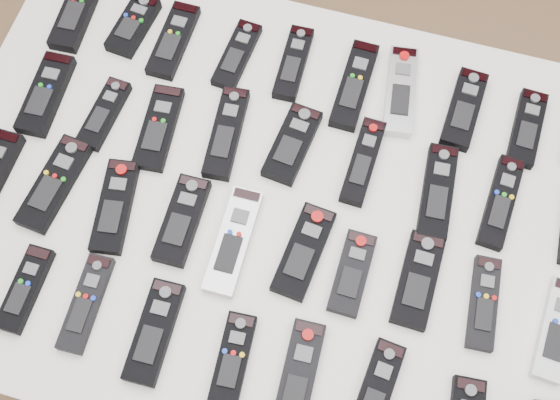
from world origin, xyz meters
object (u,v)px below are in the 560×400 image
(remote_0, at_px, (78,9))
(remote_21, at_px, (115,206))
(remote_1, at_px, (133,25))
(remote_16, at_px, (437,192))
(remote_10, at_px, (46,94))
(remote_25, at_px, (352,273))
(remote_4, at_px, (293,63))
(remote_34, at_px, (297,381))
(remote_7, at_px, (464,109))
(remote_24, at_px, (304,251))
(remote_33, at_px, (233,359))
(remote_26, at_px, (418,280))
(remote_3, at_px, (237,55))
(remote_6, at_px, (400,91))
(remote_23, at_px, (233,241))
(remote_28, at_px, (556,329))
(remote_12, at_px, (159,128))
(remote_2, at_px, (173,40))
(remote_27, at_px, (484,303))
(remote_30, at_px, (25,289))
(remote_20, at_px, (55,184))
(table, at_px, (280,216))
(remote_14, at_px, (292,144))
(remote_31, at_px, (86,303))
(remote_32, at_px, (154,332))
(remote_22, at_px, (182,220))
(remote_5, at_px, (354,85))
(remote_17, at_px, (501,202))
(remote_8, at_px, (527,128))
(remote_15, at_px, (363,162))
(remote_11, at_px, (104,114))
(remote_35, at_px, (375,395))

(remote_0, height_order, remote_21, remote_0)
(remote_1, relative_size, remote_16, 0.76)
(remote_10, relative_size, remote_25, 1.19)
(remote_4, xyz_separation_m, remote_10, (-0.43, -0.20, 0.00))
(remote_34, bearing_deg, remote_7, 71.21)
(remote_24, relative_size, remote_33, 1.13)
(remote_26, bearing_deg, remote_24, -177.60)
(remote_3, relative_size, remote_26, 0.92)
(remote_26, bearing_deg, remote_6, 108.05)
(remote_23, height_order, remote_28, same)
(remote_23, height_order, remote_26, same)
(remote_21, bearing_deg, remote_3, 63.76)
(remote_12, xyz_separation_m, remote_21, (-0.02, -0.17, 0.00))
(remote_2, height_order, remote_27, same)
(remote_30, relative_size, remote_33, 1.00)
(remote_7, distance_m, remote_10, 0.79)
(remote_27, xyz_separation_m, remote_28, (0.12, -0.01, 0.00))
(remote_24, distance_m, remote_26, 0.20)
(remote_4, bearing_deg, remote_20, -135.15)
(table, distance_m, remote_14, 0.14)
(remote_31, bearing_deg, remote_32, -8.46)
(remote_2, height_order, remote_22, remote_22)
(remote_5, height_order, remote_12, remote_5)
(remote_17, relative_size, remote_25, 1.22)
(remote_3, bearing_deg, remote_23, -69.09)
(remote_6, xyz_separation_m, remote_8, (0.24, -0.01, -0.00))
(remote_0, xyz_separation_m, remote_12, (0.25, -0.21, -0.00))
(remote_20, bearing_deg, remote_8, 29.60)
(remote_2, distance_m, remote_33, 0.64)
(table, distance_m, remote_8, 0.49)
(remote_14, bearing_deg, remote_34, -66.78)
(remote_3, relative_size, remote_8, 0.98)
(remote_15, bearing_deg, remote_23, -128.73)
(remote_7, xyz_separation_m, remote_10, (-0.77, -0.19, 0.00))
(remote_14, distance_m, remote_17, 0.39)
(remote_2, xyz_separation_m, remote_16, (0.56, -0.18, 0.00))
(remote_8, relative_size, remote_33, 1.05)
(remote_0, height_order, remote_33, remote_0)
(remote_11, xyz_separation_m, remote_21, (0.09, -0.17, -0.00))
(remote_33, height_order, remote_34, remote_33)
(remote_4, distance_m, remote_25, 0.44)
(remote_24, distance_m, remote_28, 0.44)
(remote_22, bearing_deg, remote_12, 121.31)
(remote_3, height_order, remote_12, remote_12)
(remote_2, xyz_separation_m, remote_25, (0.45, -0.37, 0.00))
(remote_0, xyz_separation_m, remote_28, (1.01, -0.39, -0.00))
(remote_6, bearing_deg, remote_10, -171.30)
(remote_3, bearing_deg, remote_25, -44.59)
(remote_6, bearing_deg, remote_35, -89.78)
(remote_4, height_order, remote_28, remote_4)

